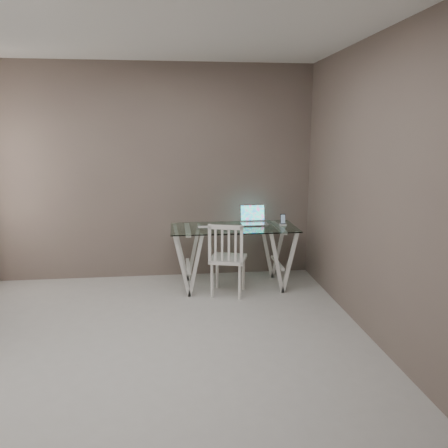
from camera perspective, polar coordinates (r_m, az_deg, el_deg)
name	(u,v)px	position (r m, az deg, el deg)	size (l,w,h in m)	color
room	(134,152)	(3.37, -11.68, 9.20)	(4.50, 4.52, 2.71)	#A9A7A2
desk	(233,256)	(5.31, 1.24, -4.22)	(1.50, 0.70, 0.75)	silver
chair	(227,256)	(4.98, 0.41, -4.21)	(0.49, 0.49, 0.87)	white
laptop	(254,219)	(5.43, 3.88, 0.64)	(0.32, 0.27, 0.23)	silver
keyboard	(208,227)	(5.21, -2.06, -0.39)	(0.27, 0.11, 0.01)	silver
mouse	(227,229)	(5.05, 0.35, -0.61)	(0.12, 0.07, 0.04)	white
phone_dock	(283,222)	(5.36, 7.70, 0.24)	(0.07, 0.07, 0.14)	white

